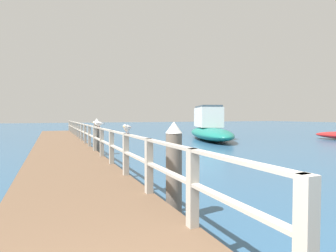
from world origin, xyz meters
The scene contains 7 objects.
pier_deck centered at (0.00, 13.38, 0.22)m, with size 2.38×26.77×0.44m, color brown.
pier_railing centered at (1.11, 13.38, 1.04)m, with size 0.12×25.29×0.96m.
dock_piling_near centered at (1.49, 3.72, 0.86)m, with size 0.29×0.29×1.70m.
dock_piling_far centered at (1.49, 12.14, 0.86)m, with size 0.29×0.29×1.70m.
seagull_foreground centered at (1.11, 5.37, 1.54)m, with size 0.29×0.43×0.21m.
seagull_background centered at (1.11, 9.28, 1.54)m, with size 0.41×0.32×0.21m.
boat_0 centered at (10.88, 17.25, 0.88)m, with size 5.47×9.26×2.65m.
Camera 1 is at (-0.45, -0.45, 1.79)m, focal length 28.53 mm.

